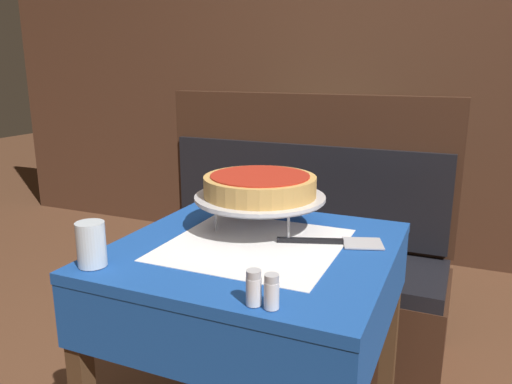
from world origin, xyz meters
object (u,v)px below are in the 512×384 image
Objects in this scene: dining_table_rear at (307,172)px; water_glass_near at (91,244)px; dining_table_front at (254,283)px; salt_shaker at (254,288)px; condiment_caddy at (319,148)px; pizza_pan_stand at (260,199)px; booth_bench at (292,273)px; pizza_server at (335,242)px; pepper_shaker at (272,292)px; deep_dish_pizza at (260,185)px.

dining_table_rear is 6.58× the size of water_glass_near.
water_glass_near reaches higher than dining_table_rear.
dining_table_front is 9.83× the size of salt_shaker.
dining_table_front is at bearing -80.36° from condiment_caddy.
pizza_pan_stand is at bearing 111.45° from salt_shaker.
booth_bench is 4.47× the size of pizza_server.
pizza_pan_stand reaches higher than pepper_shaker.
pizza_pan_stand is at bearing 115.63° from pepper_shaker.
salt_shaker is at bearing -4.09° from water_glass_near.
dining_table_rear is at bearing 105.40° from pepper_shaker.
dining_table_rear is at bearing 90.46° from water_glass_near.
deep_dish_pizza is at bearing -90.00° from pizza_pan_stand.
dining_table_front is 0.47m from water_glass_near.
booth_bench is 0.88m from pizza_server.
pepper_shaker is at bearing -92.87° from pizza_server.
booth_bench reaches higher than pepper_shaker.
condiment_caddy reaches higher than salt_shaker.
pepper_shaker reaches higher than pizza_server.
deep_dish_pizza reaches higher than condiment_caddy.
salt_shaker is at bearing -98.17° from pizza_server.
pepper_shaker is (0.34, -1.11, 0.46)m from booth_bench.
water_glass_near is 1.47× the size of salt_shaker.
pizza_server is at bearing 25.04° from dining_table_front.
dining_table_front reaches higher than dining_table_rear.
pizza_server is (0.24, -0.03, -0.09)m from pizza_pan_stand.
water_glass_near is (-0.16, -1.08, 0.48)m from booth_bench.
water_glass_near is 1.82m from condiment_caddy.
deep_dish_pizza is at bearing 111.45° from salt_shaker.
deep_dish_pizza is at bearing -81.00° from condiment_caddy.
dining_table_rear is 9.95× the size of pepper_shaker.
deep_dish_pizza is at bearing -78.28° from dining_table_rear.
dining_table_rear is 9.64× the size of salt_shaker.
water_glass_near is at bearing 176.24° from pepper_shaker.
pizza_pan_stand is 2.83× the size of condiment_caddy.
deep_dish_pizza is at bearing 115.63° from pepper_shaker.
booth_bench is 0.84m from pizza_pan_stand.
water_glass_near is at bearing 175.91° from salt_shaker.
booth_bench is 11.80× the size of water_glass_near.
salt_shaker is 0.55× the size of condiment_caddy.
pepper_shaker reaches higher than dining_table_rear.
deep_dish_pizza is 2.43× the size of condiment_caddy.
dining_table_front is at bearing 118.88° from pepper_shaker.
deep_dish_pizza reaches higher than dining_table_rear.
booth_bench is at bearing 117.84° from pizza_server.
pizza_pan_stand is 0.50m from salt_shaker.
salt_shaker is at bearing -77.74° from condiment_caddy.
salt_shaker is (0.18, -0.47, -0.06)m from pizza_pan_stand.
pepper_shaker is at bearing -64.37° from deep_dish_pizza.
pepper_shaker is (0.22, -0.47, -0.06)m from pizza_pan_stand.
booth_bench reaches higher than pizza_pan_stand.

